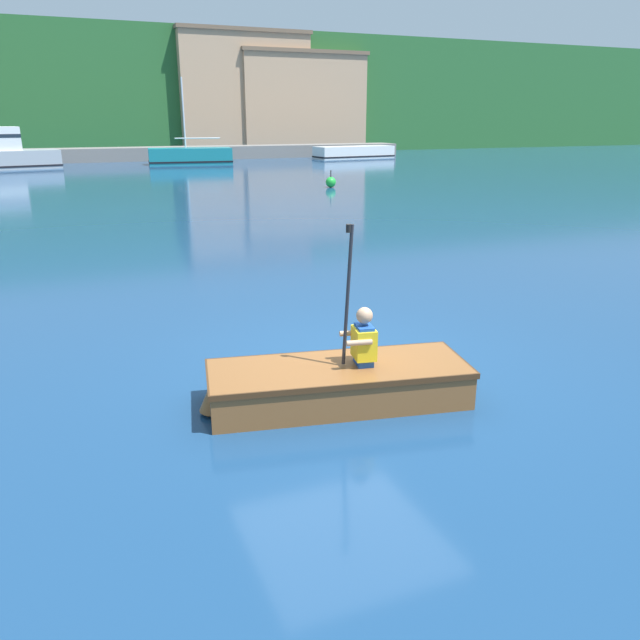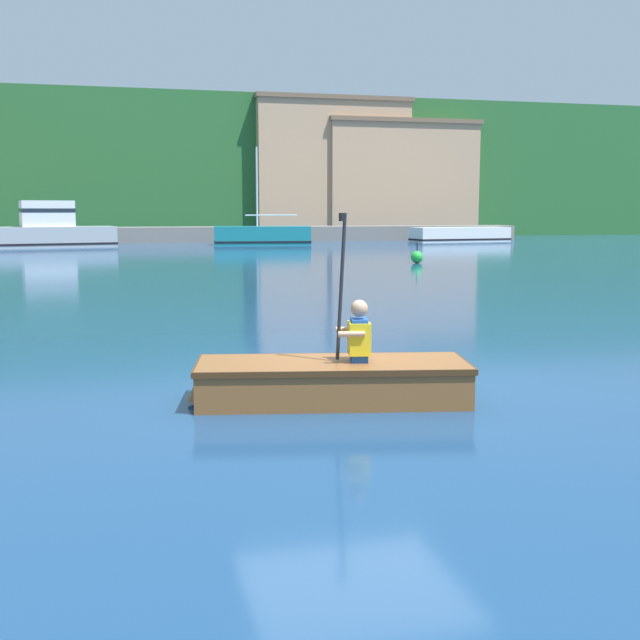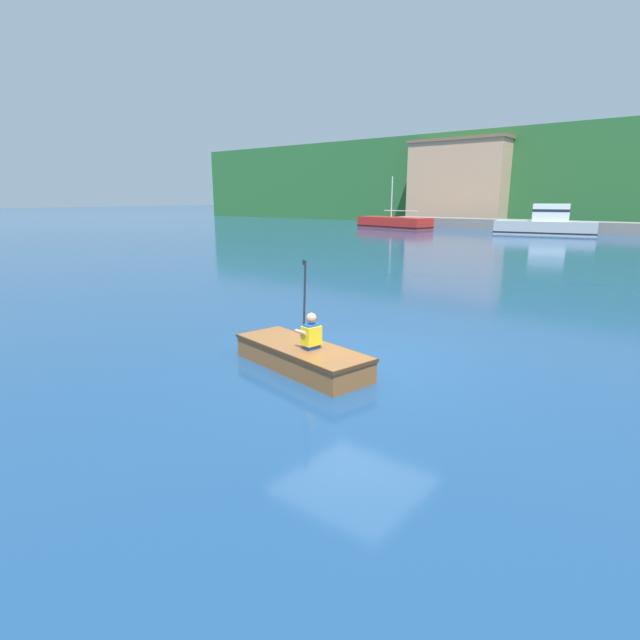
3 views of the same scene
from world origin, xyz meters
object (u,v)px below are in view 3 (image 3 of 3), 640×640
moored_boat_dock_west_inner (546,224)px  person_paddler (311,332)px  rowboat_foreground (300,355)px  moored_boat_dock_west_end (394,223)px

moored_boat_dock_west_inner → person_paddler: size_ratio=5.26×
rowboat_foreground → person_paddler: bearing=-10.9°
rowboat_foreground → person_paddler: person_paddler is taller
rowboat_foreground → moored_boat_dock_west_end: bearing=118.4°
rowboat_foreground → moored_boat_dock_west_inner: bearing=99.0°
rowboat_foreground → person_paddler: size_ratio=1.95×
person_paddler → moored_boat_dock_west_inner: bearing=99.4°
moored_boat_dock_west_end → rowboat_foreground: size_ratio=2.78×
moored_boat_dock_west_end → person_paddler: size_ratio=5.42×
moored_boat_dock_west_end → moored_boat_dock_west_inner: 13.84m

